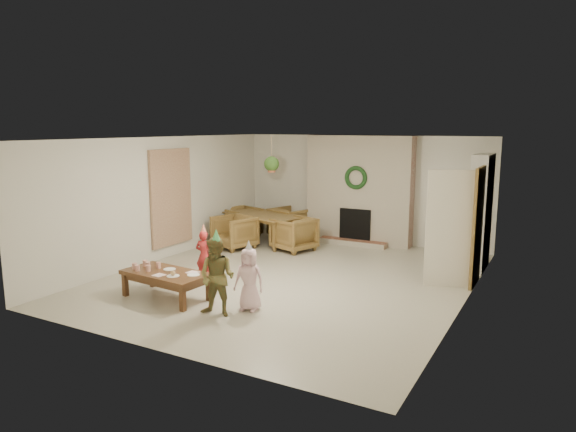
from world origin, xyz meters
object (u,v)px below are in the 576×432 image
Objects in this scene: dining_chair_left at (241,222)px; coffee_table_top at (166,274)px; child_plaid at (217,277)px; child_red at (204,256)px; dining_table at (263,229)px; dining_chair_near at (234,232)px; dining_chair_far at (289,223)px; dining_chair_right at (294,234)px; child_pink at (249,279)px.

coffee_table_top is at bearing -142.29° from dining_chair_left.
child_plaid is at bearing -5.81° from coffee_table_top.
child_red reaches higher than dining_chair_left.
dining_chair_near is (-0.27, -0.80, 0.04)m from dining_table.
dining_chair_near is 1.00× the size of dining_chair_far.
dining_chair_left is 5.35m from child_plaid.
child_red reaches higher than dining_chair_right.
child_pink reaches higher than dining_chair_near.
coffee_table_top is 1.20m from child_plaid.
dining_chair_left is at bearing 180.00° from dining_table.
dining_table is 4.50m from child_pink.
coffee_table_top is at bearing 161.73° from child_plaid.
child_pink reaches higher than dining_chair_right.
child_pink reaches higher than dining_table.
dining_chair_far and dining_chair_left have the same top height.
child_plaid reaches higher than dining_chair_right.
dining_chair_near is at bearing 113.52° from child_plaid.
dining_chair_far is at bearing 99.97° from coffee_table_top.
dining_chair_right is at bearing 38.66° from dining_chair_near.
dining_chair_left reaches higher than coffee_table_top.
child_plaid reaches higher than dining_chair_far.
child_red is at bearing -59.31° from dining_table.
dining_chair_far is at bearing 102.03° from child_pink.
child_pink is (0.28, 0.41, -0.10)m from child_plaid.
child_pink is (2.96, -4.21, 0.10)m from dining_chair_left.
dining_chair_left is at bearing 112.42° from child_plaid.
dining_table is at bearing 90.00° from dining_chair_far.
dining_table is 4.75m from child_plaid.
dining_table is at bearing 104.64° from coffee_table_top.
child_pink is at bearing -42.53° from dining_table.
dining_table is 1.05m from dining_chair_right.
dining_chair_right is 3.81m from coffee_table_top.
child_pink is at bearing 130.49° from dining_chair_far.
dining_chair_left is at bearing -74.94° from child_red.
child_red is (-0.07, 1.07, 0.05)m from coffee_table_top.
child_plaid reaches higher than dining_chair_left.
dining_chair_right is at bearing 141.34° from dining_chair_far.
coffee_table_top is 1.46m from child_pink.
dining_chair_right is (1.27, 0.46, 0.00)m from dining_chair_near.
child_red is (0.38, -3.87, 0.08)m from dining_chair_far.
dining_chair_right is at bearing 98.19° from child_pink.
dining_chair_left is 0.87× the size of child_pink.
dining_chair_right is (1.00, -0.34, 0.04)m from dining_table.
dining_chair_right is at bearing -105.60° from child_red.
dining_table is 2.34× the size of dining_chair_left.
dining_chair_near is 1.19m from dining_chair_left.
dining_chair_far is at bearing 90.00° from dining_chair_near.
dining_chair_far is at bearing -128.66° from dining_chair_right.
dining_chair_far is 0.87× the size of child_pink.
dining_chair_near reaches higher than dining_table.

